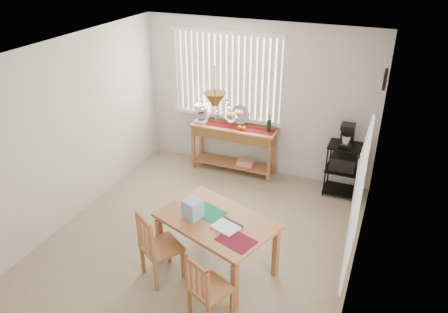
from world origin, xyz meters
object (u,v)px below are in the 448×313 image
at_px(dining_table, 216,225).
at_px(cart_items, 347,135).
at_px(wire_cart, 343,165).
at_px(chair_right, 208,289).
at_px(chair_left, 158,247).
at_px(sideboard, 234,138).

bearing_deg(dining_table, cart_items, 64.62).
bearing_deg(wire_cart, cart_items, 90.00).
xyz_separation_m(dining_table, chair_right, (0.24, -0.78, -0.24)).
xyz_separation_m(dining_table, chair_left, (-0.57, -0.42, -0.20)).
xyz_separation_m(sideboard, chair_left, (0.16, -2.88, -0.18)).
distance_m(chair_left, chair_right, 0.89).
bearing_deg(chair_left, sideboard, 93.08).
height_order(wire_cart, chair_left, chair_left).
distance_m(wire_cart, chair_left, 3.31).
distance_m(wire_cart, cart_items, 0.51).
relative_size(sideboard, dining_table, 0.95).
height_order(wire_cart, chair_right, wire_cart).
relative_size(chair_left, chair_right, 1.10).
xyz_separation_m(cart_items, chair_right, (-0.91, -3.20, -0.62)).
relative_size(wire_cart, dining_table, 0.55).
height_order(cart_items, chair_left, cart_items).
relative_size(sideboard, chair_right, 1.79).
height_order(dining_table, chair_right, chair_right).
xyz_separation_m(wire_cart, dining_table, (-1.15, -2.41, 0.13)).
distance_m(cart_items, dining_table, 2.70).
bearing_deg(chair_right, sideboard, 106.55).
distance_m(sideboard, wire_cart, 1.88).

